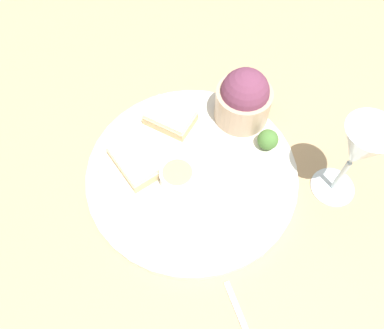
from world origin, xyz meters
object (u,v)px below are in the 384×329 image
Objects in this scene: wine_glass at (359,150)px; sauce_ramekin at (178,176)px; cheese_toast_near at (134,161)px; salad_bowl at (244,99)px; cheese_toast_far at (170,117)px.

sauce_ramekin is at bearing -128.23° from wine_glass.
cheese_toast_near is at bearing -147.95° from sauce_ramekin.
salad_bowl is 0.63× the size of wine_glass.
salad_bowl is 0.20m from wine_glass.
wine_glass reaches higher than sauce_ramekin.
wine_glass is at bearing 51.77° from sauce_ramekin.
cheese_toast_far is at bearing 111.42° from cheese_toast_near.
wine_glass reaches higher than cheese_toast_far.
salad_bowl reaches higher than cheese_toast_near.
sauce_ramekin is at bearing -29.26° from cheese_toast_far.
cheese_toast_near is (-0.06, -0.04, -0.00)m from sauce_ramekin.
sauce_ramekin is (0.04, -0.16, -0.03)m from salad_bowl.
cheese_toast_near and cheese_toast_far have the same top height.
wine_glass reaches higher than salad_bowl.
salad_bowl is 0.17m from sauce_ramekin.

